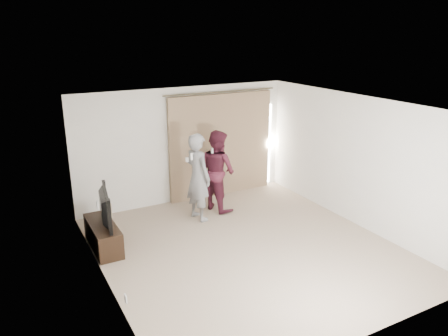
{
  "coord_description": "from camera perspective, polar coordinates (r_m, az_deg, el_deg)",
  "views": [
    {
      "loc": [
        -3.74,
        -6.02,
        3.79
      ],
      "look_at": [
        0.17,
        1.2,
        1.17
      ],
      "focal_mm": 35.0,
      "sensor_mm": 36.0,
      "label": 1
    }
  ],
  "objects": [
    {
      "name": "wall_back",
      "position": [
        9.85,
        -5.19,
        2.99
      ],
      "size": [
        5.0,
        0.04,
        2.6
      ],
      "primitive_type": "cube",
      "color": "silver",
      "rests_on": "ground"
    },
    {
      "name": "scratching_post",
      "position": [
        8.94,
        -15.06,
        -6.51
      ],
      "size": [
        0.4,
        0.4,
        0.54
      ],
      "color": "tan",
      "rests_on": "ground"
    },
    {
      "name": "ceiling",
      "position": [
        7.19,
        3.38,
        8.13
      ],
      "size": [
        5.0,
        5.5,
        0.01
      ],
      "primitive_type": "cube",
      "color": "white",
      "rests_on": "wall_back"
    },
    {
      "name": "tv_console",
      "position": [
        8.25,
        -15.5,
        -8.5
      ],
      "size": [
        0.43,
        1.23,
        0.47
      ],
      "primitive_type": "cube",
      "color": "black",
      "rests_on": "ground"
    },
    {
      "name": "person_man",
      "position": [
        8.9,
        -3.42,
        -1.19
      ],
      "size": [
        0.57,
        0.75,
        1.83
      ],
      "color": "gray",
      "rests_on": "ground"
    },
    {
      "name": "person_woman",
      "position": [
        9.4,
        -0.84,
        -0.31
      ],
      "size": [
        0.86,
        1.0,
        1.77
      ],
      "color": "#501B2A",
      "rests_on": "ground"
    },
    {
      "name": "wall_left",
      "position": [
        6.63,
        -15.61,
        -5.06
      ],
      "size": [
        0.04,
        5.5,
        2.6
      ],
      "color": "silver",
      "rests_on": "ground"
    },
    {
      "name": "floor",
      "position": [
        8.04,
        3.05,
        -10.46
      ],
      "size": [
        5.5,
        5.5,
        0.0
      ],
      "primitive_type": "plane",
      "color": "tan",
      "rests_on": "ground"
    },
    {
      "name": "tv",
      "position": [
        8.03,
        -15.83,
        -4.95
      ],
      "size": [
        0.32,
        1.11,
        0.63
      ],
      "primitive_type": "imported",
      "rotation": [
        0.0,
        0.0,
        1.41
      ],
      "color": "black",
      "rests_on": "tv_console"
    },
    {
      "name": "curtain",
      "position": [
        10.2,
        -0.3,
        3.02
      ],
      "size": [
        2.8,
        0.11,
        2.46
      ],
      "color": "#A28163",
      "rests_on": "ground"
    }
  ]
}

